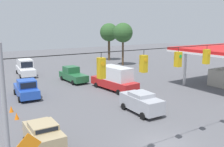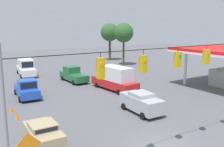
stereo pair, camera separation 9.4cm
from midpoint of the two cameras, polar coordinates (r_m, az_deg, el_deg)
The scene contains 14 objects.
ground_plane at distance 17.83m, azimuth 11.66°, elevation -15.87°, with size 140.00×140.00×0.00m, color #56565B.
overhead_signal_span at distance 15.61m, azimuth 14.24°, elevation -1.00°, with size 19.86×0.38×7.35m.
pickup_truck_blue_withflow_far at distance 29.47m, azimuth -19.07°, elevation -3.36°, with size 2.53×5.30×2.12m.
sedan_tan_parked_shoulder at distance 17.10m, azimuth -15.53°, elevation -13.65°, with size 2.03×3.86×1.87m.
box_truck_white_withflow_deep at distance 42.50m, azimuth -19.28°, elevation 1.36°, with size 2.86×6.85×2.62m.
box_truck_red_oncoming_far at distance 31.00m, azimuth 0.54°, elevation -1.15°, with size 2.99×7.13×2.96m.
pickup_truck_green_oncoming_deep at distance 36.16m, azimuth -9.03°, elevation -0.29°, with size 2.38×5.63×2.12m.
sedan_silver_crossing_near at distance 23.27m, azimuth 6.56°, elevation -6.52°, with size 2.21×4.62×1.93m.
traffic_cone_second at distance 19.05m, azimuth -18.33°, elevation -13.38°, with size 0.39×0.39×0.61m, color orange.
traffic_cone_third at distance 21.10m, azimuth -19.43°, elevation -11.00°, with size 0.39×0.39×0.61m, color orange.
traffic_cone_fourth at distance 23.26m, azimuth -21.07°, elevation -9.04°, with size 0.39×0.39×0.61m, color orange.
traffic_cone_fifth at distance 25.27m, azimuth -22.14°, elevation -7.53°, with size 0.39×0.39×0.61m, color orange.
tree_horizon_left at distance 49.69m, azimuth 2.48°, elevation 9.26°, with size 3.85×3.85×8.43m.
tree_horizon_right at distance 57.00m, azimuth -0.74°, elevation 9.34°, with size 4.07×4.07×8.41m.
Camera 1 is at (11.35, 11.19, 8.00)m, focal length 40.00 mm.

